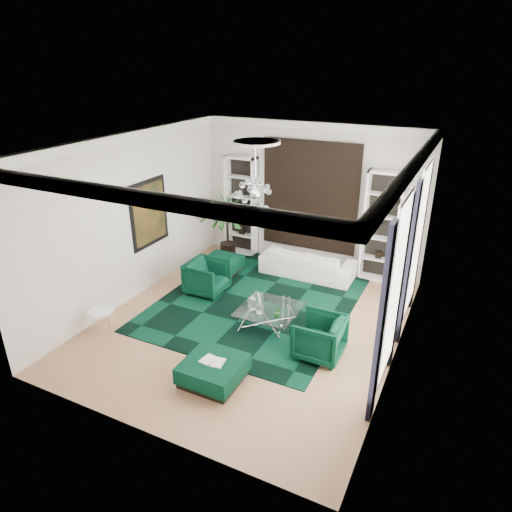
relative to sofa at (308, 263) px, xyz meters
The scene contains 30 objects.
floor 2.76m from the sofa, 95.97° to the right, with size 6.00×7.00×0.02m, color tan.
ceiling 4.41m from the sofa, 95.97° to the right, with size 6.00×7.00×0.02m, color white.
wall_back 1.76m from the sofa, 109.93° to the left, with size 6.00×0.02×3.80m, color silver.
wall_front 6.43m from the sofa, 92.62° to the right, with size 6.00×0.02×3.80m, color silver.
wall_left 4.55m from the sofa, 140.42° to the right, with size 0.02×7.00×3.80m, color silver.
wall_right 4.15m from the sofa, 44.99° to the right, with size 0.02×7.00×3.80m, color silver.
crown_molding 4.33m from the sofa, 95.97° to the right, with size 6.00×7.00×0.18m, color white, non-canonical shape.
ceiling_medallion 4.20m from the sofa, 96.71° to the right, with size 0.90×0.90×0.05m, color white.
tapestry 1.74m from the sofa, 111.17° to the left, with size 2.50×0.06×2.80m, color black.
shelving_left 2.54m from the sofa, 165.31° to the left, with size 0.90×0.38×2.80m, color white, non-canonical shape.
shelving_right 2.05m from the sofa, 19.39° to the left, with size 0.90×0.38×2.80m, color white, non-canonical shape.
painting 4.17m from the sofa, 146.87° to the right, with size 0.04×1.30×1.60m, color black.
window_near 4.78m from the sofa, 53.26° to the right, with size 0.03×1.10×2.90m, color white.
curtain_near_a 5.31m from the sofa, 58.77° to the right, with size 0.07×0.30×3.25m, color black.
curtain_near_b 4.11m from the sofa, 46.81° to the right, with size 0.07×0.30×3.25m, color black.
window_far 3.35m from the sofa, 24.35° to the right, with size 0.03×1.10×2.90m, color white.
curtain_far_a 3.58m from the sofa, 36.89° to the right, with size 0.07×0.30×3.25m, color black.
curtain_far_b 3.00m from the sofa, ahead, with size 0.07×0.30×3.25m, color black.
rug 1.94m from the sofa, 106.74° to the right, with size 4.20×5.00×0.02m, color black.
sofa is the anchor object (origin of this frame).
armchair_left 2.69m from the sofa, 133.11° to the right, with size 0.87×0.89×0.81m, color black.
armchair_right 3.50m from the sofa, 66.27° to the right, with size 0.87×0.89×0.81m, color black.
coffee_table 2.68m from the sofa, 87.32° to the right, with size 1.20×1.20×0.41m, color white, non-canonical shape.
ottoman_side 2.25m from the sofa, 158.84° to the right, with size 0.90×0.90×0.40m, color black.
ottoman_front 4.73m from the sofa, 90.04° to the right, with size 1.00×1.00×0.40m, color black.
book 4.73m from the sofa, 90.04° to the right, with size 0.42×0.28×0.03m, color white.
side_table 5.25m from the sofa, 122.67° to the right, with size 0.52×0.52×0.50m, color white.
palm 2.62m from the sofa, behind, with size 1.50×1.50×2.40m, color #1D561C, non-canonical shape.
chandelier 3.69m from the sofa, 93.85° to the right, with size 0.80×0.80×0.72m, color white, non-canonical shape.
table_plant 2.96m from the sofa, 81.73° to the right, with size 0.13×0.11×0.24m, color #1D561C.
Camera 1 is at (3.82, -7.51, 5.23)m, focal length 32.00 mm.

